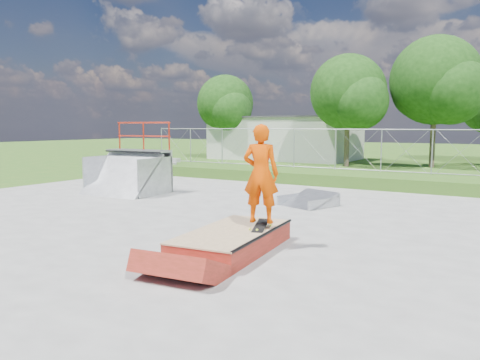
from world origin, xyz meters
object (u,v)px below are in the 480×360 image
object	(u,v)px
quarter_pipe	(125,158)
skater	(261,177)
flat_bank_ramp	(308,200)
grind_box	(232,241)

from	to	relation	value
quarter_pipe	skater	size ratio (longest dim) A/B	1.33
flat_bank_ramp	skater	xyz separation A→B (m)	(1.14, -5.05, 1.23)
quarter_pipe	flat_bank_ramp	bearing A→B (deg)	5.78
quarter_pipe	flat_bank_ramp	size ratio (longest dim) A/B	1.82
quarter_pipe	skater	xyz separation A→B (m)	(7.73, -4.08, 0.15)
grind_box	quarter_pipe	size ratio (longest dim) A/B	1.16
grind_box	skater	world-z (taller)	skater
grind_box	skater	distance (m)	1.35
flat_bank_ramp	skater	world-z (taller)	skater
flat_bank_ramp	skater	distance (m)	5.32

